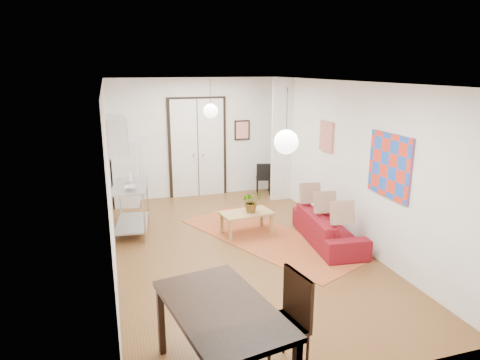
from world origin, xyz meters
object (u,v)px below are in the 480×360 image
object	(u,v)px
sofa	(328,228)
coffee_table	(246,215)
black_side_chair	(262,175)
dining_table	(221,315)
dining_chair_near	(274,312)
kitchen_counter	(131,201)
fridge	(126,173)
dining_chair_far	(274,312)

from	to	relation	value
sofa	coffee_table	xyz separation A→B (m)	(-1.30, 0.87, 0.09)
coffee_table	black_side_chair	size ratio (longest dim) A/B	1.27
dining_table	dining_chair_near	distance (m)	0.63
dining_chair_near	black_side_chair	world-z (taller)	dining_chair_near
coffee_table	kitchen_counter	bearing A→B (deg)	161.35
fridge	dining_chair_far	distance (m)	6.31
fridge	dining_chair_far	size ratio (longest dim) A/B	1.41
sofa	coffee_table	world-z (taller)	sofa
dining_chair_far	black_side_chair	distance (m)	6.62
black_side_chair	dining_chair_near	bearing A→B (deg)	87.34
dining_chair_near	dining_chair_far	distance (m)	0.00
black_side_chair	kitchen_counter	bearing A→B (deg)	45.10
kitchen_counter	dining_table	bearing A→B (deg)	-74.25
dining_chair_near	black_side_chair	distance (m)	6.62
coffee_table	kitchen_counter	world-z (taller)	kitchen_counter
sofa	black_side_chair	bearing A→B (deg)	6.86
dining_table	black_side_chair	size ratio (longest dim) A/B	2.13
dining_chair_far	dining_table	bearing A→B (deg)	-89.60
sofa	dining_table	xyz separation A→B (m)	(-2.80, -2.95, 0.50)
sofa	dining_chair_far	distance (m)	3.60
coffee_table	kitchen_counter	xyz separation A→B (m)	(-2.11, 0.71, 0.25)
dining_table	dining_chair_near	xyz separation A→B (m)	(0.60, 0.11, -0.15)
kitchen_counter	dining_chair_far	distance (m)	4.58
fridge	black_side_chair	size ratio (longest dim) A/B	1.90
sofa	kitchen_counter	distance (m)	3.77
coffee_table	kitchen_counter	size ratio (longest dim) A/B	0.78
sofa	dining_chair_near	world-z (taller)	dining_chair_near
dining_table	dining_chair_far	size ratio (longest dim) A/B	1.59
fridge	dining_chair_near	size ratio (longest dim) A/B	1.41
sofa	dining_chair_far	xyz separation A→B (m)	(-2.20, -2.83, 0.35)
sofa	black_side_chair	xyz separation A→B (m)	(-0.04, 3.43, 0.19)
dining_chair_far	fridge	bearing A→B (deg)	-179.04
kitchen_counter	dining_chair_near	world-z (taller)	dining_chair_near
dining_chair_far	black_side_chair	world-z (taller)	dining_chair_far
sofa	fridge	world-z (taller)	fridge
dining_chair_far	kitchen_counter	bearing A→B (deg)	-174.74
black_side_chair	fridge	bearing A→B (deg)	17.57
sofa	black_side_chair	size ratio (longest dim) A/B	2.39
coffee_table	dining_chair_near	size ratio (longest dim) A/B	0.95
kitchen_counter	black_side_chair	distance (m)	3.85
dining_table	black_side_chair	xyz separation A→B (m)	(2.75, 6.37, -0.31)
coffee_table	kitchen_counter	distance (m)	2.24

